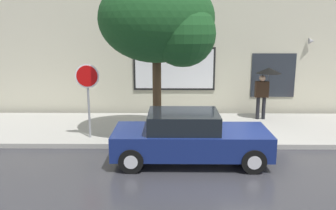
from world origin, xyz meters
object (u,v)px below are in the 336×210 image
pedestrian_with_umbrella (266,79)px  stop_sign (88,86)px  street_tree (162,22)px  parked_car (189,138)px

pedestrian_with_umbrella → stop_sign: 6.69m
street_tree → pedestrian_with_umbrella: bearing=31.6°
pedestrian_with_umbrella → street_tree: street_tree is taller
parked_car → street_tree: size_ratio=0.83×
pedestrian_with_umbrella → street_tree: bearing=-148.4°
stop_sign → parked_car: bearing=-28.3°
street_tree → stop_sign: (-2.33, -0.05, -1.95)m
street_tree → parked_car: bearing=-65.5°
pedestrian_with_umbrella → stop_sign: bearing=-158.6°
parked_car → stop_sign: bearing=151.7°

